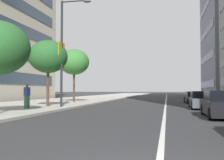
% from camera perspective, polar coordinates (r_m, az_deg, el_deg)
% --- Properties ---
extents(sidewalk_right_plaza, '(160.00, 10.30, 0.15)m').
position_cam_1_polar(sidewalk_right_plaza, '(35.92, -8.33, -4.31)').
color(sidewalk_right_plaza, '#B2ADA3').
rests_on(sidewalk_right_plaza, ground).
extents(lane_centre_stripe, '(110.00, 0.16, 0.01)m').
position_cam_1_polar(lane_centre_stripe, '(38.76, 11.46, -4.23)').
color(lane_centre_stripe, silver).
rests_on(lane_centre_stripe, ground).
extents(car_following_behind, '(4.58, 1.85, 1.41)m').
position_cam_1_polar(car_following_behind, '(15.34, 22.47, -4.91)').
color(car_following_behind, black).
rests_on(car_following_behind, ground).
extents(car_far_down_avenue, '(4.44, 1.91, 1.35)m').
position_cam_1_polar(car_far_down_avenue, '(22.02, 18.69, -4.13)').
color(car_far_down_avenue, '#4C515B').
rests_on(car_far_down_avenue, ground).
extents(car_lead_in_lane, '(4.38, 2.03, 1.28)m').
position_cam_1_polar(car_lead_in_lane, '(30.55, 17.16, -3.61)').
color(car_lead_in_lane, black).
rests_on(car_lead_in_lane, ground).
extents(street_lamp_with_banners, '(1.26, 2.45, 8.31)m').
position_cam_1_polar(street_lamp_with_banners, '(21.34, -9.82, 7.79)').
color(street_lamp_with_banners, '#232326').
rests_on(street_lamp_with_banners, sidewalk_right_plaza).
extents(street_tree_mid_sidewalk, '(3.09, 3.09, 5.28)m').
position_cam_1_polar(street_tree_mid_sidewalk, '(22.08, -13.45, 4.84)').
color(street_tree_mid_sidewalk, '#473323').
rests_on(street_tree_mid_sidewalk, sidewalk_right_plaza).
extents(street_tree_by_lamp_post, '(3.33, 3.33, 5.80)m').
position_cam_1_polar(street_tree_by_lamp_post, '(29.86, -8.08, 3.80)').
color(street_tree_by_lamp_post, '#473323').
rests_on(street_tree_by_lamp_post, sidewalk_right_plaza).
extents(pedestrian_on_plaza, '(0.45, 0.36, 1.74)m').
position_cam_1_polar(pedestrian_on_plaza, '(19.92, -17.67, -3.23)').
color(pedestrian_on_plaza, '#3F724C').
rests_on(pedestrian_on_plaza, sidewalk_right_plaza).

